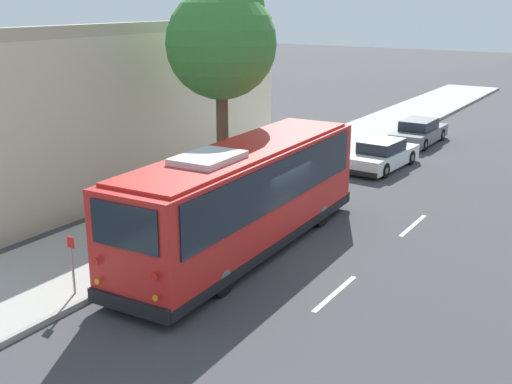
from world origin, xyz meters
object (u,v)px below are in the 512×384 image
parked_sedan_white (382,155)px  street_tree (223,37)px  parked_sedan_gray (419,132)px  sign_post_near (73,265)px  sign_post_far (121,247)px  shuttle_bus (245,193)px

parked_sedan_white → street_tree: bearing=164.1°
parked_sedan_white → parked_sedan_gray: 5.77m
parked_sedan_gray → sign_post_near: 22.00m
street_tree → sign_post_near: 9.65m
parked_sedan_gray → sign_post_near: size_ratio=3.10×
sign_post_near → sign_post_far: sign_post_near is taller
shuttle_bus → parked_sedan_white: (11.23, 0.11, -1.16)m
street_tree → sign_post_near: size_ratio=5.36×
shuttle_bus → sign_post_far: bearing=148.8°
parked_sedan_white → street_tree: size_ratio=0.58×
parked_sedan_gray → sign_post_far: sign_post_far is taller
shuttle_bus → sign_post_near: shuttle_bus is taller
shuttle_bus → parked_sedan_gray: (17.00, 0.36, -1.17)m
shuttle_bus → parked_sedan_white: shuttle_bus is taller
shuttle_bus → street_tree: (3.21, 2.93, 4.19)m
shuttle_bus → sign_post_near: size_ratio=7.12×
sign_post_near → sign_post_far: 1.69m
parked_sedan_gray → parked_sedan_white: bearing=-177.1°
street_tree → shuttle_bus: bearing=-137.6°
parked_sedan_white → sign_post_near: sign_post_near is taller
shuttle_bus → parked_sedan_white: bearing=-1.5°
sign_post_far → parked_sedan_white: bearing=-6.7°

